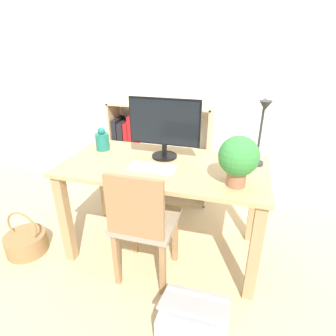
{
  "coord_description": "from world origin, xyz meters",
  "views": [
    {
      "loc": [
        0.51,
        -1.72,
        1.57
      ],
      "look_at": [
        0.0,
        0.1,
        0.67
      ],
      "focal_mm": 30.0,
      "sensor_mm": 36.0,
      "label": 1
    }
  ],
  "objects_px": {
    "keyboard": "(152,168)",
    "chair": "(143,222)",
    "desk_lamp": "(262,127)",
    "basket": "(26,242)",
    "potted_plant": "(238,158)",
    "vase": "(102,140)",
    "monitor": "(164,125)",
    "storage_box": "(193,324)",
    "bookshelf": "(143,157)"
  },
  "relations": [
    {
      "from": "vase",
      "to": "basket",
      "type": "bearing_deg",
      "value": -137.05
    },
    {
      "from": "chair",
      "to": "storage_box",
      "type": "xyz_separation_m",
      "value": [
        0.41,
        -0.36,
        -0.35
      ]
    },
    {
      "from": "desk_lamp",
      "to": "chair",
      "type": "distance_m",
      "value": 0.98
    },
    {
      "from": "monitor",
      "to": "chair",
      "type": "xyz_separation_m",
      "value": [
        -0.01,
        -0.46,
        -0.52
      ]
    },
    {
      "from": "chair",
      "to": "bookshelf",
      "type": "xyz_separation_m",
      "value": [
        -0.42,
        1.14,
        -0.05
      ]
    },
    {
      "from": "potted_plant",
      "to": "monitor",
      "type": "bearing_deg",
      "value": 150.33
    },
    {
      "from": "basket",
      "to": "storage_box",
      "type": "height_order",
      "value": "basket"
    },
    {
      "from": "storage_box",
      "to": "basket",
      "type": "bearing_deg",
      "value": 165.62
    },
    {
      "from": "vase",
      "to": "bookshelf",
      "type": "height_order",
      "value": "bookshelf"
    },
    {
      "from": "monitor",
      "to": "keyboard",
      "type": "height_order",
      "value": "monitor"
    },
    {
      "from": "storage_box",
      "to": "desk_lamp",
      "type": "bearing_deg",
      "value": 72.45
    },
    {
      "from": "keyboard",
      "to": "potted_plant",
      "type": "relative_size",
      "value": 1.05
    },
    {
      "from": "vase",
      "to": "chair",
      "type": "relative_size",
      "value": 0.21
    },
    {
      "from": "potted_plant",
      "to": "vase",
      "type": "bearing_deg",
      "value": 163.17
    },
    {
      "from": "desk_lamp",
      "to": "bookshelf",
      "type": "distance_m",
      "value": 1.43
    },
    {
      "from": "bookshelf",
      "to": "basket",
      "type": "relative_size",
      "value": 2.71
    },
    {
      "from": "keyboard",
      "to": "basket",
      "type": "relative_size",
      "value": 0.89
    },
    {
      "from": "vase",
      "to": "keyboard",
      "type": "bearing_deg",
      "value": -25.64
    },
    {
      "from": "keyboard",
      "to": "chair",
      "type": "height_order",
      "value": "chair"
    },
    {
      "from": "vase",
      "to": "bookshelf",
      "type": "relative_size",
      "value": 0.18
    },
    {
      "from": "storage_box",
      "to": "bookshelf",
      "type": "bearing_deg",
      "value": 119.16
    },
    {
      "from": "bookshelf",
      "to": "basket",
      "type": "bearing_deg",
      "value": -117.02
    },
    {
      "from": "keyboard",
      "to": "desk_lamp",
      "type": "bearing_deg",
      "value": 17.45
    },
    {
      "from": "potted_plant",
      "to": "basket",
      "type": "bearing_deg",
      "value": -174.39
    },
    {
      "from": "potted_plant",
      "to": "desk_lamp",
      "type": "bearing_deg",
      "value": 67.9
    },
    {
      "from": "bookshelf",
      "to": "monitor",
      "type": "bearing_deg",
      "value": -57.22
    },
    {
      "from": "monitor",
      "to": "bookshelf",
      "type": "height_order",
      "value": "monitor"
    },
    {
      "from": "keyboard",
      "to": "storage_box",
      "type": "bearing_deg",
      "value": -54.73
    },
    {
      "from": "chair",
      "to": "storage_box",
      "type": "bearing_deg",
      "value": -32.08
    },
    {
      "from": "vase",
      "to": "storage_box",
      "type": "relative_size",
      "value": 0.49
    },
    {
      "from": "potted_plant",
      "to": "chair",
      "type": "distance_m",
      "value": 0.73
    },
    {
      "from": "desk_lamp",
      "to": "basket",
      "type": "bearing_deg",
      "value": -164.99
    },
    {
      "from": "monitor",
      "to": "keyboard",
      "type": "xyz_separation_m",
      "value": [
        -0.02,
        -0.22,
        -0.24
      ]
    },
    {
      "from": "monitor",
      "to": "chair",
      "type": "relative_size",
      "value": 0.6
    },
    {
      "from": "keyboard",
      "to": "chair",
      "type": "relative_size",
      "value": 0.38
    },
    {
      "from": "chair",
      "to": "keyboard",
      "type": "bearing_deg",
      "value": 101.19
    },
    {
      "from": "keyboard",
      "to": "bookshelf",
      "type": "distance_m",
      "value": 1.04
    },
    {
      "from": "vase",
      "to": "basket",
      "type": "height_order",
      "value": "vase"
    },
    {
      "from": "chair",
      "to": "basket",
      "type": "xyz_separation_m",
      "value": [
        -1.0,
        0.0,
        -0.39
      ]
    },
    {
      "from": "potted_plant",
      "to": "bookshelf",
      "type": "height_order",
      "value": "potted_plant"
    },
    {
      "from": "potted_plant",
      "to": "storage_box",
      "type": "height_order",
      "value": "potted_plant"
    },
    {
      "from": "keyboard",
      "to": "chair",
      "type": "distance_m",
      "value": 0.36
    },
    {
      "from": "potted_plant",
      "to": "basket",
      "type": "height_order",
      "value": "potted_plant"
    },
    {
      "from": "keyboard",
      "to": "monitor",
      "type": "bearing_deg",
      "value": 84.1
    },
    {
      "from": "vase",
      "to": "potted_plant",
      "type": "distance_m",
      "value": 1.1
    },
    {
      "from": "monitor",
      "to": "desk_lamp",
      "type": "xyz_separation_m",
      "value": [
        0.66,
        -0.01,
        0.04
      ]
    },
    {
      "from": "keyboard",
      "to": "potted_plant",
      "type": "xyz_separation_m",
      "value": [
        0.56,
        -0.08,
        0.17
      ]
    },
    {
      "from": "vase",
      "to": "desk_lamp",
      "type": "xyz_separation_m",
      "value": [
        1.17,
        -0.02,
        0.21
      ]
    },
    {
      "from": "monitor",
      "to": "potted_plant",
      "type": "xyz_separation_m",
      "value": [
        0.54,
        -0.31,
        -0.07
      ]
    },
    {
      "from": "vase",
      "to": "storage_box",
      "type": "xyz_separation_m",
      "value": [
        0.91,
        -0.83,
        -0.7
      ]
    }
  ]
}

